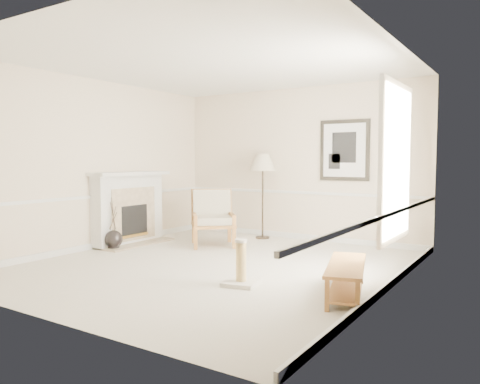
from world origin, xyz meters
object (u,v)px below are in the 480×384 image
floor_vase (113,240)px  scratching_post (241,270)px  armchair (213,215)px  floor_lamp (263,165)px  bench (346,274)px

floor_vase → scratching_post: 3.14m
armchair → floor_lamp: bearing=27.3°
bench → scratching_post: bearing=-169.5°
floor_vase → bench: (4.30, -0.50, 0.08)m
bench → scratching_post: scratching_post is taller
armchair → floor_lamp: (0.43, 1.06, 0.90)m
bench → floor_vase: bearing=173.4°
bench → floor_lamp: bearing=133.6°
floor_vase → armchair: armchair is taller
floor_vase → armchair: (1.15, 1.29, 0.37)m
armchair → floor_lamp: floor_lamp is taller
floor_lamp → scratching_post: size_ratio=2.90×
armchair → scratching_post: 2.79m
scratching_post → floor_vase: bearing=166.5°
armchair → scratching_post: (1.90, -2.02, -0.36)m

